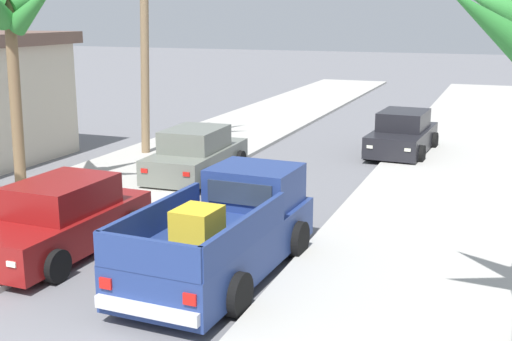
{
  "coord_description": "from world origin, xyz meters",
  "views": [
    {
      "loc": [
        5.93,
        -5.4,
        4.86
      ],
      "look_at": [
        0.46,
        8.9,
        1.2
      ],
      "focal_mm": 46.31,
      "sensor_mm": 36.0,
      "label": 1
    }
  ],
  "objects_px": {
    "car_right_near": "(62,220)",
    "pickup_truck": "(226,234)",
    "palm_tree_right_fore": "(11,11)",
    "car_left_mid": "(402,134)",
    "car_left_near": "(196,155)"
  },
  "relations": [
    {
      "from": "car_right_near",
      "to": "pickup_truck",
      "type": "bearing_deg",
      "value": 3.27
    },
    {
      "from": "car_left_mid",
      "to": "palm_tree_right_fore",
      "type": "relative_size",
      "value": 0.73
    },
    {
      "from": "pickup_truck",
      "to": "car_left_near",
      "type": "xyz_separation_m",
      "value": [
        -3.82,
        6.56,
        -0.07
      ]
    },
    {
      "from": "pickup_truck",
      "to": "car_left_mid",
      "type": "distance_m",
      "value": 12.34
    },
    {
      "from": "pickup_truck",
      "to": "car_left_mid",
      "type": "height_order",
      "value": "pickup_truck"
    },
    {
      "from": "car_left_near",
      "to": "car_left_mid",
      "type": "distance_m",
      "value": 7.75
    },
    {
      "from": "pickup_truck",
      "to": "car_left_mid",
      "type": "xyz_separation_m",
      "value": [
        1.44,
        12.26,
        -0.07
      ]
    },
    {
      "from": "car_right_near",
      "to": "palm_tree_right_fore",
      "type": "height_order",
      "value": "palm_tree_right_fore"
    },
    {
      "from": "car_right_near",
      "to": "palm_tree_right_fore",
      "type": "relative_size",
      "value": 0.72
    },
    {
      "from": "pickup_truck",
      "to": "car_right_near",
      "type": "relative_size",
      "value": 1.23
    },
    {
      "from": "pickup_truck",
      "to": "palm_tree_right_fore",
      "type": "relative_size",
      "value": 0.89
    },
    {
      "from": "palm_tree_right_fore",
      "to": "car_left_mid",
      "type": "bearing_deg",
      "value": 49.3
    },
    {
      "from": "car_left_near",
      "to": "palm_tree_right_fore",
      "type": "xyz_separation_m",
      "value": [
        -3.05,
        -3.96,
        4.19
      ]
    },
    {
      "from": "car_left_near",
      "to": "car_left_mid",
      "type": "bearing_deg",
      "value": 47.28
    },
    {
      "from": "car_left_near",
      "to": "palm_tree_right_fore",
      "type": "height_order",
      "value": "palm_tree_right_fore"
    }
  ]
}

